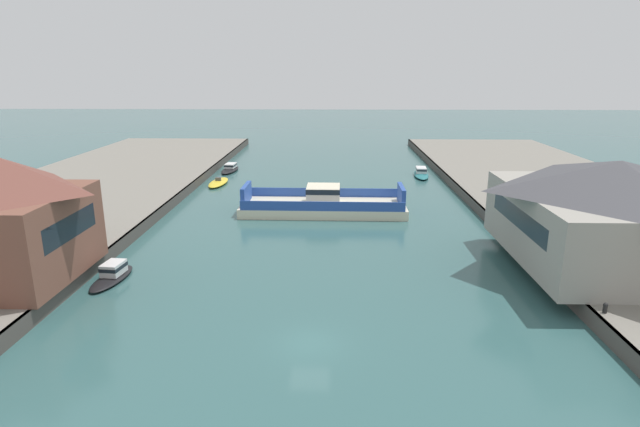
# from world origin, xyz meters

# --- Properties ---
(ground_plane) EXTENTS (400.00, 400.00, 0.00)m
(ground_plane) POSITION_xyz_m (0.00, 0.00, 0.00)
(ground_plane) COLOR #335B5B
(quay_left) EXTENTS (28.00, 140.00, 1.23)m
(quay_left) POSITION_xyz_m (-32.31, 20.00, 0.62)
(quay_left) COLOR gray
(quay_left) RESTS_ON ground
(chain_ferry) EXTENTS (19.63, 7.27, 3.30)m
(chain_ferry) POSITION_xyz_m (0.18, 30.90, 1.02)
(chain_ferry) COLOR beige
(chain_ferry) RESTS_ON ground
(moored_boat_near_left) EXTENTS (2.74, 7.44, 1.27)m
(moored_boat_near_left) POSITION_xyz_m (-16.15, 56.64, 0.47)
(moored_boat_near_left) COLOR black
(moored_boat_near_left) RESTS_ON ground
(moored_boat_near_right) EXTENTS (2.83, 7.96, 1.40)m
(moored_boat_near_right) POSITION_xyz_m (15.51, 53.19, 0.52)
(moored_boat_near_right) COLOR #237075
(moored_boat_near_right) RESTS_ON ground
(moored_boat_mid_left) EXTENTS (2.63, 7.36, 1.05)m
(moored_boat_mid_left) POSITION_xyz_m (-15.89, 46.26, 0.28)
(moored_boat_mid_left) COLOR yellow
(moored_boat_mid_left) RESTS_ON ground
(moored_boat_mid_right) EXTENTS (2.58, 5.95, 1.40)m
(moored_boat_mid_right) POSITION_xyz_m (-16.55, 9.77, 0.53)
(moored_boat_mid_right) COLOR black
(moored_boat_mid_right) RESTS_ON ground
(harbormaster_building) EXTENTS (10.21, 11.02, 9.39)m
(harbormaster_building) POSITION_xyz_m (-23.20, 7.28, 5.92)
(harbormaster_building) COLOR brown
(harbormaster_building) RESTS_ON quay_left
(warehouse_shed) EXTENTS (15.50, 17.75, 8.33)m
(warehouse_shed) POSITION_xyz_m (24.36, 12.43, 5.39)
(warehouse_shed) COLOR gray
(warehouse_shed) RESTS_ON quay_right
(bollard_left_mid) EXTENTS (0.32, 0.32, 0.71)m
(bollard_left_mid) POSITION_xyz_m (-19.16, 2.54, 1.62)
(bollard_left_mid) COLOR black
(bollard_left_mid) RESTS_ON quay_left
(bollard_right_mid) EXTENTS (0.32, 0.32, 0.71)m
(bollard_right_mid) POSITION_xyz_m (19.16, 2.35, 1.62)
(bollard_right_mid) COLOR black
(bollard_right_mid) RESTS_ON quay_right
(bollard_left_aft) EXTENTS (0.32, 0.32, 0.71)m
(bollard_left_aft) POSITION_xyz_m (-19.16, 7.12, 1.62)
(bollard_left_aft) COLOR black
(bollard_left_aft) RESTS_ON quay_left
(bollard_right_aft) EXTENTS (0.32, 0.32, 0.71)m
(bollard_right_aft) POSITION_xyz_m (19.16, 6.93, 1.62)
(bollard_right_aft) COLOR black
(bollard_right_aft) RESTS_ON quay_right
(bollard_left_far) EXTENTS (0.32, 0.32, 0.71)m
(bollard_left_far) POSITION_xyz_m (-19.16, 12.26, 1.62)
(bollard_left_far) COLOR black
(bollard_left_far) RESTS_ON quay_left
(bollard_right_far) EXTENTS (0.32, 0.32, 0.71)m
(bollard_right_far) POSITION_xyz_m (19.16, 12.57, 1.62)
(bollard_right_far) COLOR black
(bollard_right_far) RESTS_ON quay_right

